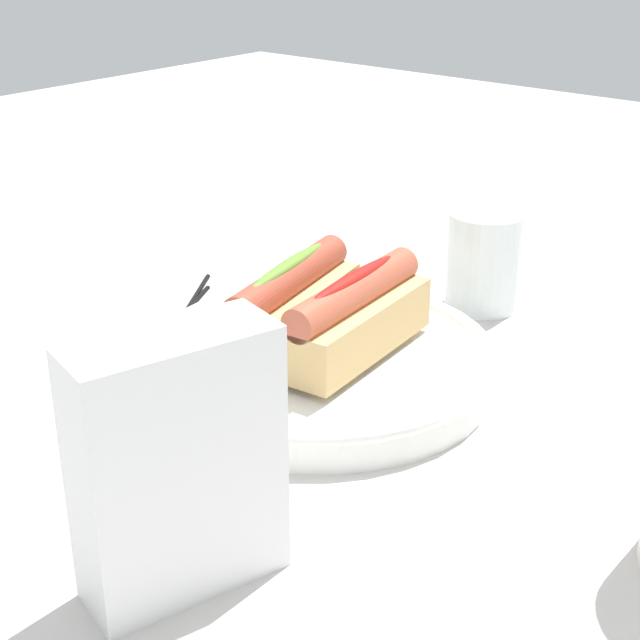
# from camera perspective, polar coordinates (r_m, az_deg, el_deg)

# --- Properties ---
(ground_plane) EXTENTS (2.40, 2.40, 0.00)m
(ground_plane) POSITION_cam_1_polar(r_m,az_deg,el_deg) (0.75, 1.01, -3.65)
(ground_plane) COLOR beige
(serving_bowl) EXTENTS (0.27, 0.27, 0.03)m
(serving_bowl) POSITION_cam_1_polar(r_m,az_deg,el_deg) (0.75, 0.00, -2.42)
(serving_bowl) COLOR white
(serving_bowl) RESTS_ON ground_plane
(hotdog_front) EXTENTS (0.16, 0.08, 0.06)m
(hotdog_front) POSITION_cam_1_polar(r_m,az_deg,el_deg) (0.74, -1.83, 0.99)
(hotdog_front) COLOR #DBB270
(hotdog_front) RESTS_ON serving_bowl
(hotdog_back) EXTENTS (0.15, 0.06, 0.06)m
(hotdog_back) POSITION_cam_1_polar(r_m,az_deg,el_deg) (0.72, 1.90, 0.12)
(hotdog_back) COLOR #DBB270
(hotdog_back) RESTS_ON serving_bowl
(water_glass) EXTENTS (0.07, 0.07, 0.09)m
(water_glass) POSITION_cam_1_polar(r_m,az_deg,el_deg) (0.89, 9.65, 3.16)
(water_glass) COLOR white
(water_glass) RESTS_ON ground_plane
(napkin_box) EXTENTS (0.12, 0.07, 0.15)m
(napkin_box) POSITION_cam_1_polar(r_m,az_deg,el_deg) (0.52, -8.41, -8.53)
(napkin_box) COLOR white
(napkin_box) RESTS_ON ground_plane
(chopstick_near) EXTENTS (0.20, 0.10, 0.01)m
(chopstick_near) POSITION_cam_1_polar(r_m,az_deg,el_deg) (0.84, -9.08, -0.71)
(chopstick_near) COLOR black
(chopstick_near) RESTS_ON ground_plane
(chopstick_far) EXTENTS (0.19, 0.12, 0.01)m
(chopstick_far) POSITION_cam_1_polar(r_m,az_deg,el_deg) (0.87, -8.14, 0.14)
(chopstick_far) COLOR black
(chopstick_far) RESTS_ON ground_plane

